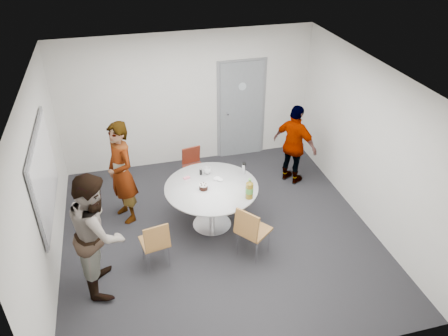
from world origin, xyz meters
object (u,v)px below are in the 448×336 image
object	(u,v)px
door	(241,110)
person_left	(98,232)
table	(214,192)
person_main	(121,173)
chair_near_left	(156,241)
chair_near_right	(251,229)
person_right	(295,145)
chair_far	(193,164)
whiteboard	(44,174)

from	to	relation	value
door	person_left	world-z (taller)	door
table	person_main	world-z (taller)	person_main
table	chair_near_left	xyz separation A→B (m)	(-1.04, -0.73, -0.19)
table	chair_near_left	distance (m)	1.29
door	chair_near_right	size ratio (longest dim) A/B	2.36
table	person_right	size ratio (longest dim) A/B	0.96
door	table	bearing A→B (deg)	-116.52
table	person_main	bearing A→B (deg)	156.98
chair_near_right	person_right	world-z (taller)	person_right
chair_far	person_left	xyz separation A→B (m)	(-1.71, -2.14, 0.44)
chair_near_left	whiteboard	bearing A→B (deg)	143.45
chair_far	door	bearing A→B (deg)	-153.42
person_main	chair_near_right	bearing A→B (deg)	26.05
whiteboard	table	bearing A→B (deg)	0.97
person_main	person_left	distance (m)	1.50
person_right	person_main	bearing A→B (deg)	62.33
whiteboard	door	bearing A→B (deg)	32.66
door	whiteboard	size ratio (longest dim) A/B	1.12
table	chair_near_right	bearing A→B (deg)	-67.70
chair_near_right	chair_far	xyz separation A→B (m)	(-0.45, 2.16, -0.07)
person_right	chair_far	bearing A→B (deg)	45.81
chair_far	chair_near_right	bearing A→B (deg)	90.23
table	chair_far	xyz separation A→B (m)	(-0.09, 1.29, -0.21)
door	table	xyz separation A→B (m)	(-1.12, -2.24, -0.34)
whiteboard	chair_far	world-z (taller)	whiteboard
chair_near_right	person_left	distance (m)	2.19
chair_far	person_right	distance (m)	1.94
chair_near_right	chair_far	size ratio (longest dim) A/B	1.14
person_left	table	bearing A→B (deg)	-63.77
chair_near_left	table	bearing A→B (deg)	24.83
chair_near_left	chair_far	size ratio (longest dim) A/B	1.05
whiteboard	person_main	bearing A→B (deg)	31.89
chair_near_left	chair_far	xyz separation A→B (m)	(0.95, 2.03, -0.02)
table	person_right	xyz separation A→B (m)	(1.79, 0.95, 0.11)
whiteboard	person_right	world-z (taller)	whiteboard
chair_near_right	person_main	size ratio (longest dim) A/B	0.50
door	chair_near_right	bearing A→B (deg)	-103.73
chair_far	person_main	bearing A→B (deg)	16.21
table	person_main	xyz separation A→B (m)	(-1.41, 0.60, 0.22)
whiteboard	person_right	size ratio (longest dim) A/B	1.20
table	chair_near_right	world-z (taller)	table
chair_near_right	person_main	xyz separation A→B (m)	(-1.77, 1.47, 0.35)
person_left	person_right	distance (m)	4.02
chair_near_left	chair_near_right	size ratio (longest dim) A/B	0.91
chair_near_right	person_right	bearing A→B (deg)	104.04
person_main	chair_far	bearing A→B (deg)	93.51
door	table	distance (m)	2.53
door	whiteboard	distance (m)	4.25
chair_near_right	chair_near_left	bearing A→B (deg)	-133.53
chair_far	person_right	xyz separation A→B (m)	(1.88, -0.34, 0.32)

